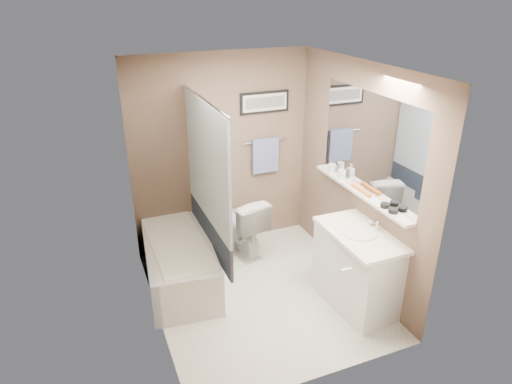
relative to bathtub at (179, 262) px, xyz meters
name	(u,v)px	position (x,y,z in m)	size (l,w,h in m)	color
ground	(261,294)	(0.75, -0.57, -0.25)	(2.50, 2.50, 0.00)	silver
ceiling	(262,70)	(0.75, -0.57, 2.13)	(2.20, 2.50, 0.04)	white
wall_back	(222,154)	(0.75, 0.66, 0.95)	(2.20, 0.04, 2.40)	brown
wall_front	(325,256)	(0.75, -1.80, 0.95)	(2.20, 0.04, 2.40)	brown
wall_left	(150,212)	(-0.33, -0.57, 0.95)	(0.04, 2.50, 2.40)	brown
wall_right	(356,177)	(1.83, -0.57, 0.95)	(0.04, 2.50, 2.40)	brown
tile_surround	(142,209)	(-0.34, -0.07, 0.75)	(0.02, 1.55, 2.00)	tan
curtain_rod	(204,99)	(0.35, -0.07, 1.80)	(0.02, 0.02, 1.55)	silver
curtain_upper	(207,163)	(0.35, -0.07, 1.15)	(0.03, 1.45, 1.28)	white
curtain_lower	(210,233)	(0.35, -0.07, 0.33)	(0.03, 1.45, 0.36)	#232F42
mirror	(369,143)	(1.84, -0.72, 1.37)	(0.02, 1.60, 1.00)	silver
shelf	(360,192)	(1.79, -0.72, 0.85)	(0.12, 1.60, 0.03)	silver
towel_bar	(265,141)	(1.30, 0.65, 1.05)	(0.02, 0.02, 0.60)	silver
towel	(265,155)	(1.30, 0.63, 0.87)	(0.34, 0.05, 0.44)	#98A9DD
art_frame	(265,102)	(1.30, 0.66, 1.53)	(0.62, 0.03, 0.26)	black
art_mat	(265,102)	(1.30, 0.65, 1.53)	(0.56, 0.00, 0.20)	white
art_image	(265,103)	(1.30, 0.65, 1.53)	(0.50, 0.00, 0.13)	#595959
door	(384,264)	(1.30, -1.81, 0.75)	(0.80, 0.02, 2.00)	silver
door_handle	(346,270)	(0.97, -1.76, 0.75)	(0.02, 0.02, 0.10)	silver
bathtub	(179,262)	(0.00, 0.00, 0.00)	(0.70, 1.50, 0.50)	silver
tub_rim	(178,242)	(0.00, 0.00, 0.25)	(0.56, 1.36, 0.02)	white
toilet	(240,225)	(0.85, 0.33, 0.13)	(0.42, 0.74, 0.76)	silver
vanity	(357,271)	(1.60, -1.07, 0.15)	(0.50, 0.90, 0.80)	white
countertop	(360,235)	(1.59, -1.07, 0.57)	(0.54, 0.96, 0.04)	white
sink_basin	(360,232)	(1.58, -1.07, 0.60)	(0.34, 0.34, 0.01)	silver
faucet_spout	(377,225)	(1.78, -1.07, 0.64)	(0.02, 0.02, 0.10)	silver
faucet_knob	(371,222)	(1.78, -0.97, 0.62)	(0.05, 0.05, 0.05)	silver
candle_bowl_near	(393,211)	(1.79, -1.26, 0.89)	(0.09, 0.09, 0.04)	black
candle_bowl_far	(385,205)	(1.79, -1.14, 0.89)	(0.09, 0.09, 0.04)	black
hair_brush_front	(364,192)	(1.79, -0.80, 0.89)	(0.04, 0.04, 0.22)	orange
hair_brush_back	(359,188)	(1.79, -0.70, 0.89)	(0.04, 0.04, 0.22)	orange
pink_comb	(349,183)	(1.79, -0.51, 0.87)	(0.03, 0.16, 0.01)	pink
glass_jar	(332,168)	(1.79, -0.16, 0.92)	(0.08, 0.08, 0.10)	beige
soap_bottle	(342,172)	(1.79, -0.36, 0.94)	(0.07, 0.07, 0.15)	#999999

